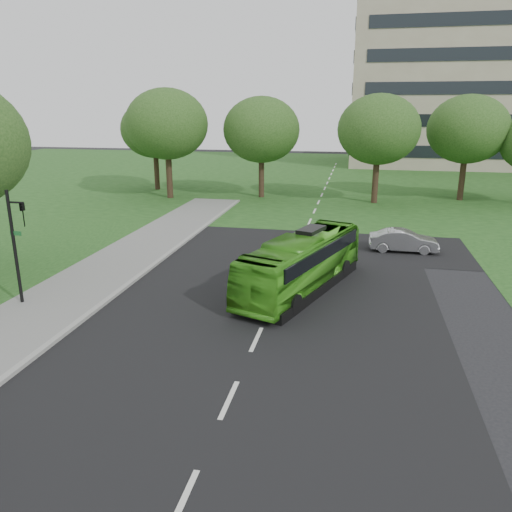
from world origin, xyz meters
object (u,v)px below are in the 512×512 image
at_px(tree_park_a, 167,124).
at_px(tree_park_c, 379,130).
at_px(sedan, 404,241).
at_px(traffic_light, 17,239).
at_px(office_building, 498,75).
at_px(bus, 302,263).
at_px(tree_park_d, 468,129).
at_px(tree_park_b, 262,130).
at_px(tree_park_f, 154,129).

height_order(tree_park_a, tree_park_c, tree_park_a).
height_order(sedan, traffic_light, traffic_light).
height_order(office_building, tree_park_c, office_building).
height_order(tree_park_c, sedan, tree_park_c).
relative_size(sedan, traffic_light, 0.79).
relative_size(tree_park_c, sedan, 2.37).
bearing_deg(tree_park_a, bus, -56.06).
bearing_deg(sedan, tree_park_c, 4.50).
relative_size(tree_park_d, sedan, 2.36).
height_order(tree_park_a, bus, tree_park_a).
height_order(tree_park_b, tree_park_c, tree_park_c).
distance_m(tree_park_a, tree_park_b, 8.57).
relative_size(tree_park_d, traffic_light, 1.87).
relative_size(tree_park_b, tree_park_f, 1.03).
bearing_deg(tree_park_f, office_building, 39.35).
relative_size(tree_park_d, bus, 1.01).
bearing_deg(bus, tree_park_c, 100.04).
height_order(office_building, tree_park_a, office_building).
distance_m(office_building, traffic_light, 71.16).
height_order(tree_park_d, sedan, tree_park_d).
bearing_deg(traffic_light, tree_park_c, 63.37).
bearing_deg(tree_park_c, tree_park_d, 20.84).
xyz_separation_m(tree_park_c, traffic_light, (-15.19, -27.53, -3.40)).
bearing_deg(office_building, tree_park_b, -128.76).
bearing_deg(traffic_light, tree_park_b, 82.65).
bearing_deg(office_building, tree_park_f, -140.65).
distance_m(tree_park_a, traffic_light, 26.83).
bearing_deg(bus, tree_park_b, 124.58).
xyz_separation_m(tree_park_b, tree_park_f, (-11.38, 2.37, -0.14)).
bearing_deg(tree_park_f, tree_park_b, -11.75).
distance_m(tree_park_b, traffic_light, 29.03).
relative_size(tree_park_a, sedan, 2.50).
xyz_separation_m(tree_park_b, bus, (6.53, -24.14, -4.89)).
height_order(tree_park_c, tree_park_d, tree_park_c).
relative_size(office_building, traffic_light, 8.08).
bearing_deg(bus, sedan, 75.26).
bearing_deg(tree_park_d, tree_park_c, -159.16).
distance_m(office_building, tree_park_d, 34.13).
xyz_separation_m(tree_park_a, traffic_light, (3.48, -26.33, -3.77)).
bearing_deg(tree_park_c, tree_park_a, -176.33).
relative_size(tree_park_f, sedan, 2.25).
bearing_deg(office_building, tree_park_a, -134.55).
height_order(tree_park_c, bus, tree_park_c).
height_order(office_building, tree_park_d, office_building).
bearing_deg(traffic_light, bus, 23.03).
height_order(tree_park_f, traffic_light, tree_park_f).
bearing_deg(tree_park_c, traffic_light, -118.88).
distance_m(tree_park_b, tree_park_c, 10.42).
relative_size(tree_park_f, bus, 0.96).
xyz_separation_m(tree_park_b, traffic_light, (-4.81, -28.44, -3.26)).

